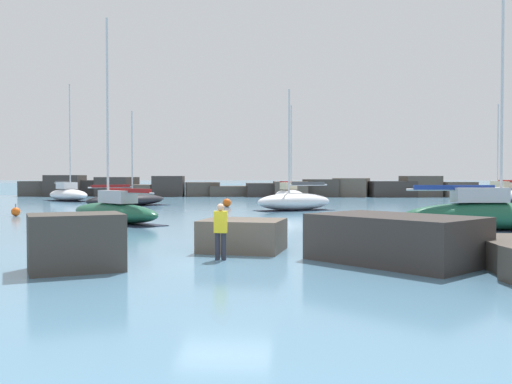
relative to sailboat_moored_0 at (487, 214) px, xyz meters
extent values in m
plane|color=teal|center=(-10.15, -10.38, -0.72)|extent=(600.00, 600.00, 0.00)
cube|color=teal|center=(-10.15, 101.04, -0.72)|extent=(400.00, 116.00, 0.01)
cube|color=#423D38|center=(-39.13, 40.97, 0.17)|extent=(4.79, 5.69, 1.78)
cube|color=#383330|center=(-35.97, 40.36, 0.52)|extent=(4.50, 5.09, 2.49)
cube|color=#383330|center=(-32.97, 41.65, 0.22)|extent=(4.43, 4.10, 1.88)
cube|color=#383330|center=(-29.82, 40.82, 0.41)|extent=(4.28, 4.73, 2.25)
cube|color=brown|center=(-26.73, 40.80, -0.04)|extent=(3.89, 4.22, 1.37)
cube|color=#383330|center=(-23.52, 40.41, 0.47)|extent=(3.96, 4.07, 2.39)
cube|color=#4C443D|center=(-19.78, 41.74, 0.10)|extent=(4.91, 6.01, 1.65)
cube|color=#4C443D|center=(-16.50, 41.04, -0.12)|extent=(5.23, 4.48, 1.21)
cube|color=#383330|center=(-12.78, 40.64, 0.06)|extent=(3.65, 5.13, 1.56)
cube|color=brown|center=(-9.28, 40.50, 0.16)|extent=(4.18, 5.69, 1.76)
cube|color=#423D38|center=(-5.55, 41.34, 0.28)|extent=(4.60, 5.05, 2.00)
cube|color=brown|center=(-2.12, 41.37, 0.34)|extent=(4.75, 5.69, 2.13)
cube|color=#383330|center=(2.28, 40.48, 0.18)|extent=(5.52, 4.28, 1.80)
cube|color=#4C443D|center=(5.65, 41.01, 0.48)|extent=(4.47, 3.94, 2.39)
cube|color=#4C443D|center=(9.60, 41.61, 0.13)|extent=(4.52, 4.88, 1.71)
cube|color=#383330|center=(13.57, 41.35, -0.09)|extent=(5.42, 5.40, 1.26)
cube|color=#423D38|center=(-13.74, -11.65, -0.01)|extent=(2.76, 2.52, 1.42)
cube|color=#383330|center=(-5.56, -9.76, -0.07)|extent=(5.01, 4.92, 1.30)
cube|color=brown|center=(-9.94, -7.65, -0.22)|extent=(2.78, 2.47, 0.99)
ellipsoid|color=#195138|center=(0.04, 0.00, -0.11)|extent=(7.69, 2.59, 1.22)
cube|color=black|center=(0.04, 0.00, -0.70)|extent=(7.31, 2.52, 0.03)
cube|color=#B2B2B7|center=(-0.34, -0.03, 0.83)|extent=(2.35, 1.24, 0.64)
cylinder|color=silver|center=(0.60, 0.06, 5.11)|extent=(0.12, 0.12, 9.21)
cylinder|color=#BCBCC1|center=(-1.46, -0.15, 1.06)|extent=(4.14, 0.51, 0.10)
cube|color=navy|center=(-1.46, -0.15, 1.16)|extent=(3.53, 0.55, 0.20)
ellipsoid|color=white|center=(-30.04, 26.92, -0.15)|extent=(6.19, 5.93, 1.14)
cube|color=black|center=(-30.04, 26.92, -0.70)|extent=(5.93, 5.68, 0.03)
cube|color=silver|center=(-30.27, 27.13, 0.74)|extent=(2.26, 2.22, 0.64)
cylinder|color=silver|center=(-29.69, 26.61, 5.35)|extent=(0.12, 0.12, 9.86)
cylinder|color=#BCBCC1|center=(-30.96, 27.75, 0.97)|extent=(2.59, 2.35, 0.10)
cube|color=#4C4C51|center=(-30.96, 27.75, 1.07)|extent=(2.28, 2.09, 0.20)
ellipsoid|color=silver|center=(9.80, 26.93, -0.08)|extent=(3.59, 8.31, 1.28)
cube|color=black|center=(9.80, 26.93, -0.70)|extent=(3.48, 7.91, 0.03)
cube|color=beige|center=(9.87, 26.53, 0.88)|extent=(1.63, 2.59, 0.64)
cylinder|color=silver|center=(9.70, 27.52, 4.34)|extent=(0.12, 0.12, 7.55)
cylinder|color=#BCBCC1|center=(10.08, 25.35, 1.11)|extent=(0.86, 4.38, 0.10)
cube|color=maroon|center=(10.08, 25.35, 1.21)|extent=(0.84, 3.74, 0.20)
ellipsoid|color=#195138|center=(-17.57, 2.76, -0.21)|extent=(6.73, 6.15, 1.01)
cube|color=black|center=(-17.57, 2.76, -0.70)|extent=(6.43, 5.88, 0.03)
cube|color=#B2B2B7|center=(-17.29, 2.52, 0.61)|extent=(2.31, 2.18, 0.64)
cylinder|color=silver|center=(-17.99, 3.12, 5.01)|extent=(0.12, 0.12, 9.43)
cylinder|color=#BCBCC1|center=(-16.45, 1.79, 0.84)|extent=(3.14, 2.73, 0.10)
cube|color=maroon|center=(-16.45, 1.79, 0.94)|extent=(2.74, 2.41, 0.20)
ellipsoid|color=white|center=(-8.52, 13.76, -0.12)|extent=(5.86, 4.63, 1.20)
cube|color=black|center=(-8.52, 13.76, -0.70)|extent=(5.60, 4.45, 0.03)
cylinder|color=silver|center=(-8.88, 13.55, 4.03)|extent=(0.12, 0.12, 7.09)
cylinder|color=#BCBCC1|center=(-7.56, 14.32, 1.03)|extent=(2.69, 1.62, 0.10)
cube|color=#4C4C51|center=(-7.56, 14.32, 1.13)|extent=(2.34, 1.48, 0.20)
ellipsoid|color=black|center=(-21.68, 18.20, -0.24)|extent=(6.16, 7.34, 0.96)
cube|color=black|center=(-21.68, 18.20, -0.70)|extent=(5.91, 7.02, 0.03)
cylinder|color=silver|center=(-21.36, 18.65, 3.51)|extent=(0.12, 0.12, 6.54)
cylinder|color=#BCBCC1|center=(-22.53, 17.00, 0.79)|extent=(2.43, 3.36, 0.10)
cube|color=maroon|center=(-22.53, 17.00, 0.89)|extent=(2.16, 2.92, 0.20)
ellipsoid|color=silver|center=(-9.08, 26.60, -0.15)|extent=(3.89, 6.17, 1.14)
cube|color=black|center=(-9.08, 26.60, -0.70)|extent=(3.76, 5.88, 0.03)
cube|color=beige|center=(-9.18, 26.87, 0.74)|extent=(1.63, 2.02, 0.64)
cylinder|color=silver|center=(-8.92, 26.19, 4.24)|extent=(0.12, 0.12, 7.64)
cylinder|color=#BCBCC1|center=(-9.49, 27.69, 0.97)|extent=(1.22, 3.05, 0.10)
cube|color=maroon|center=(-9.49, 27.69, 1.07)|extent=(1.14, 2.63, 0.20)
sphere|color=#EA5914|center=(-24.88, 6.92, -0.46)|extent=(0.52, 0.52, 0.52)
cylinder|color=black|center=(-24.88, 6.92, -0.10)|extent=(0.04, 0.04, 0.20)
sphere|color=#EA5914|center=(-13.71, 17.75, -0.39)|extent=(0.65, 0.65, 0.65)
cylinder|color=black|center=(-13.71, 17.75, 0.03)|extent=(0.04, 0.04, 0.20)
cylinder|color=#282833|center=(-10.46, -9.65, -0.33)|extent=(0.14, 0.14, 0.77)
cylinder|color=#282833|center=(-10.28, -9.65, -0.33)|extent=(0.14, 0.14, 0.77)
cube|color=yellow|center=(-10.37, -9.65, 0.36)|extent=(0.36, 0.22, 0.61)
sphere|color=tan|center=(-10.37, -9.65, 0.77)|extent=(0.21, 0.21, 0.21)
camera|label=1|loc=(-8.15, -25.48, 1.64)|focal=40.00mm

